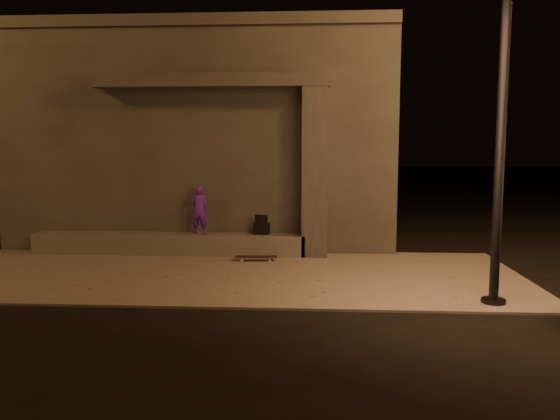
# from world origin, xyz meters

# --- Properties ---
(ground) EXTENTS (120.00, 120.00, 0.00)m
(ground) POSITION_xyz_m (0.00, 0.00, 0.00)
(ground) COLOR black
(ground) RESTS_ON ground
(sidewalk) EXTENTS (11.00, 4.40, 0.04)m
(sidewalk) POSITION_xyz_m (0.00, 2.00, 0.02)
(sidewalk) COLOR #67615A
(sidewalk) RESTS_ON ground
(building) EXTENTS (9.00, 5.10, 5.22)m
(building) POSITION_xyz_m (-1.00, 6.49, 2.61)
(building) COLOR #363431
(building) RESTS_ON ground
(ledge) EXTENTS (6.00, 0.55, 0.45)m
(ledge) POSITION_xyz_m (-1.50, 3.75, 0.27)
(ledge) COLOR #514E49
(ledge) RESTS_ON sidewalk
(column) EXTENTS (0.55, 0.55, 3.60)m
(column) POSITION_xyz_m (1.70, 3.75, 1.84)
(column) COLOR #363431
(column) RESTS_ON sidewalk
(canopy) EXTENTS (5.00, 0.70, 0.28)m
(canopy) POSITION_xyz_m (-0.50, 3.80, 3.78)
(canopy) COLOR #363431
(canopy) RESTS_ON column
(skateboarder) EXTENTS (0.41, 0.28, 1.07)m
(skateboarder) POSITION_xyz_m (-0.82, 3.75, 1.03)
(skateboarder) COLOR #5119A6
(skateboarder) RESTS_ON ledge
(backpack) EXTENTS (0.35, 0.28, 0.44)m
(backpack) POSITION_xyz_m (0.55, 3.75, 0.64)
(backpack) COLOR black
(backpack) RESTS_ON ledge
(skateboard) EXTENTS (0.88, 0.28, 0.10)m
(skateboard) POSITION_xyz_m (0.49, 3.10, 0.12)
(skateboard) COLOR black
(skateboard) RESTS_ON sidewalk
(street_lamp_0) EXTENTS (0.36, 0.36, 6.64)m
(street_lamp_0) POSITION_xyz_m (4.40, 0.27, 3.79)
(street_lamp_0) COLOR black
(street_lamp_0) RESTS_ON ground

